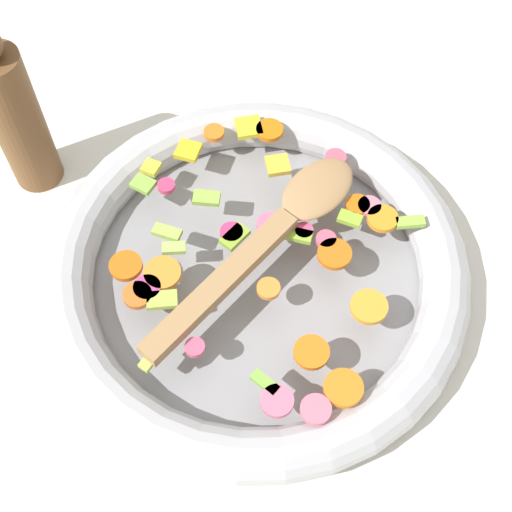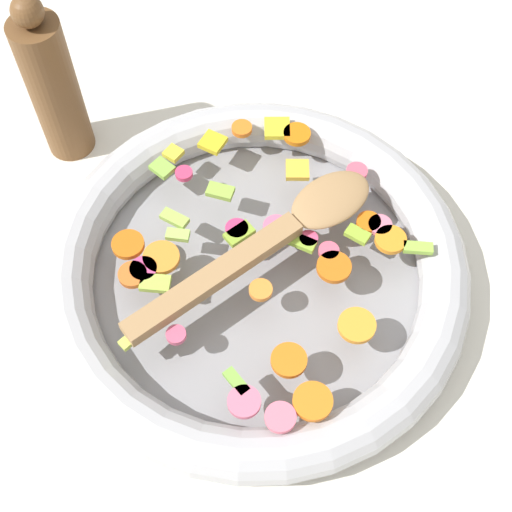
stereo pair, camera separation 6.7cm
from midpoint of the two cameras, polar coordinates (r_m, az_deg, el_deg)
ground_plane at (r=0.73m, az=-2.62°, el=-2.21°), size 4.00×4.00×0.00m
skillet at (r=0.71m, az=-2.69°, el=-1.37°), size 0.42×0.42×0.05m
chopped_vegetables at (r=0.69m, az=-2.35°, el=-0.02°), size 0.35×0.31×0.01m
wooden_spoon at (r=0.69m, az=-1.24°, el=1.85°), size 0.13×0.28×0.01m
pepper_mill at (r=0.78m, az=-21.02°, el=10.11°), size 0.05×0.05×0.21m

